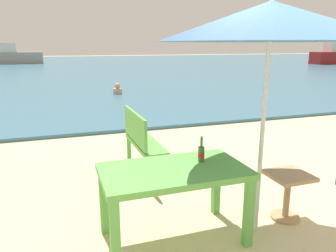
% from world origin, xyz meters
% --- Properties ---
extents(sea_water, '(120.00, 50.00, 0.08)m').
position_xyz_m(sea_water, '(0.00, 30.00, 0.04)').
color(sea_water, '#386B84').
rests_on(sea_water, ground_plane).
extents(picnic_table_green, '(1.40, 0.80, 0.76)m').
position_xyz_m(picnic_table_green, '(-1.38, 0.80, 0.65)').
color(picnic_table_green, '#60B24C').
rests_on(picnic_table_green, ground_plane).
extents(beer_bottle_amber, '(0.07, 0.07, 0.26)m').
position_xyz_m(beer_bottle_amber, '(-1.05, 0.89, 0.85)').
color(beer_bottle_amber, '#2D662D').
rests_on(beer_bottle_amber, picnic_table_green).
extents(patio_umbrella, '(2.10, 2.10, 2.30)m').
position_xyz_m(patio_umbrella, '(-0.49, 0.69, 2.12)').
color(patio_umbrella, silver).
rests_on(patio_umbrella, ground_plane).
extents(side_table_wood, '(0.44, 0.44, 0.54)m').
position_xyz_m(side_table_wood, '(-0.05, 0.77, 0.35)').
color(side_table_wood, tan).
rests_on(side_table_wood, ground_plane).
extents(bench_green_left, '(0.38, 1.20, 0.95)m').
position_xyz_m(bench_green_left, '(-1.24, 2.63, 0.54)').
color(bench_green_left, '#60B24C').
rests_on(bench_green_left, ground_plane).
extents(swimmer_person, '(0.34, 0.34, 0.41)m').
position_xyz_m(swimmer_person, '(-0.22, 10.40, 0.24)').
color(swimmer_person, tan).
rests_on(swimmer_person, sea_water).
extents(boat_fishing_trawler, '(5.50, 1.50, 2.00)m').
position_xyz_m(boat_fishing_trawler, '(-6.43, 34.11, 0.80)').
color(boat_fishing_trawler, gray).
rests_on(boat_fishing_trawler, sea_water).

